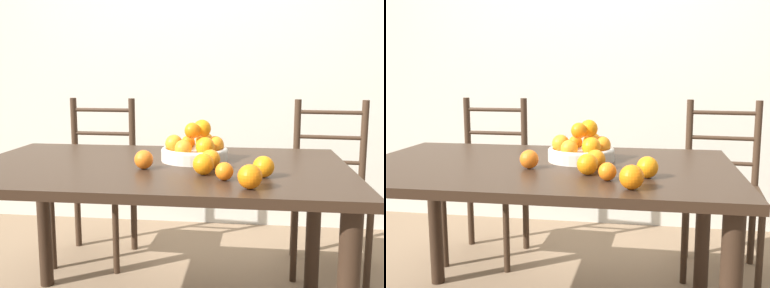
% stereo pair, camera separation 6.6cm
% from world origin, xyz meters
% --- Properties ---
extents(wall_back, '(8.00, 0.06, 2.60)m').
position_xyz_m(wall_back, '(0.00, 1.54, 1.30)').
color(wall_back, beige).
rests_on(wall_back, ground_plane).
extents(dining_table, '(1.54, 0.93, 0.76)m').
position_xyz_m(dining_table, '(0.00, 0.00, 0.66)').
color(dining_table, black).
rests_on(dining_table, ground_plane).
extents(fruit_bowl, '(0.28, 0.28, 0.17)m').
position_xyz_m(fruit_bowl, '(0.15, 0.10, 0.81)').
color(fruit_bowl, beige).
rests_on(fruit_bowl, dining_table).
extents(orange_loose_0, '(0.08, 0.08, 0.08)m').
position_xyz_m(orange_loose_0, '(0.42, -0.18, 0.79)').
color(orange_loose_0, orange).
rests_on(orange_loose_0, dining_table).
extents(orange_loose_1, '(0.06, 0.06, 0.06)m').
position_xyz_m(orange_loose_1, '(0.29, -0.25, 0.79)').
color(orange_loose_1, orange).
rests_on(orange_loose_1, dining_table).
extents(orange_loose_2, '(0.07, 0.07, 0.07)m').
position_xyz_m(orange_loose_2, '(-0.03, -0.09, 0.79)').
color(orange_loose_2, orange).
rests_on(orange_loose_2, dining_table).
extents(orange_loose_3, '(0.08, 0.08, 0.08)m').
position_xyz_m(orange_loose_3, '(0.38, -0.35, 0.80)').
color(orange_loose_3, orange).
rests_on(orange_loose_3, dining_table).
extents(orange_loose_4, '(0.08, 0.08, 0.08)m').
position_xyz_m(orange_loose_4, '(0.21, -0.17, 0.80)').
color(orange_loose_4, orange).
rests_on(orange_loose_4, dining_table).
extents(orange_loose_5, '(0.08, 0.08, 0.08)m').
position_xyz_m(orange_loose_5, '(0.22, -0.07, 0.79)').
color(orange_loose_5, orange).
rests_on(orange_loose_5, dining_table).
extents(chair_left, '(0.43, 0.41, 0.97)m').
position_xyz_m(chair_left, '(-0.54, 0.80, 0.46)').
color(chair_left, '#382619').
rests_on(chair_left, ground_plane).
extents(chair_right, '(0.45, 0.44, 0.97)m').
position_xyz_m(chair_right, '(0.83, 0.80, 0.46)').
color(chair_right, '#382619').
rests_on(chair_right, ground_plane).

